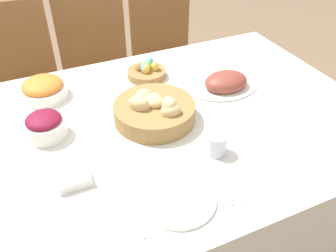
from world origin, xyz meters
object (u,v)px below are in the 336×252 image
at_px(chair_far_center, 98,71).
at_px(drinking_cup, 216,144).
at_px(chair_far_right, 167,56).
at_px(bread_basket, 154,110).
at_px(spoon, 226,183).
at_px(butter_dish, 74,181).
at_px(beet_salad_bowl, 45,126).
at_px(carrot_bowl, 43,89).
at_px(knife, 218,186).
at_px(fork, 135,215).
at_px(chair_far_left, 22,86).
at_px(ham_platter, 226,83).
at_px(egg_basket, 147,71).
at_px(dinner_plate, 179,199).

distance_m(chair_far_center, drinking_cup, 1.24).
height_order(chair_far_right, bread_basket, chair_far_right).
bearing_deg(spoon, butter_dish, 154.71).
height_order(bread_basket, butter_dish, bread_basket).
bearing_deg(beet_salad_bowl, carrot_bowl, 82.85).
bearing_deg(chair_far_center, beet_salad_bowl, -109.67).
relative_size(knife, drinking_cup, 2.17).
distance_m(chair_far_right, beet_salad_bowl, 1.26).
bearing_deg(drinking_cup, knife, -117.15).
xyz_separation_m(bread_basket, knife, (0.05, -0.41, -0.04)).
bearing_deg(fork, bread_basket, 61.98).
xyz_separation_m(fork, butter_dish, (-0.13, 0.20, 0.01)).
relative_size(carrot_bowl, spoon, 1.18).
height_order(beet_salad_bowl, knife, beet_salad_bowl).
distance_m(drinking_cup, butter_dish, 0.49).
relative_size(beet_salad_bowl, spoon, 0.89).
relative_size(chair_far_left, spoon, 5.69).
height_order(bread_basket, ham_platter, bread_basket).
height_order(chair_far_left, bread_basket, chair_far_left).
bearing_deg(drinking_cup, chair_far_center, 95.81).
distance_m(egg_basket, knife, 0.74).
bearing_deg(dinner_plate, carrot_bowl, 109.95).
bearing_deg(carrot_bowl, drinking_cup, -51.56).
bearing_deg(beet_salad_bowl, drinking_cup, -33.04).
xyz_separation_m(knife, spoon, (0.03, 0.00, 0.00)).
distance_m(beet_salad_bowl, butter_dish, 0.29).
bearing_deg(chair_far_left, egg_basket, -40.73).
height_order(chair_far_center, ham_platter, chair_far_center).
distance_m(bread_basket, drinking_cup, 0.29).
height_order(chair_far_right, beet_salad_bowl, chair_far_right).
xyz_separation_m(chair_far_left, dinner_plate, (0.37, -1.34, 0.25)).
height_order(bread_basket, drinking_cup, bread_basket).
xyz_separation_m(chair_far_center, ham_platter, (0.38, -0.84, 0.27)).
xyz_separation_m(ham_platter, drinking_cup, (-0.26, -0.36, 0.01)).
distance_m(ham_platter, butter_dish, 0.81).
bearing_deg(bread_basket, chair_far_center, 89.97).
relative_size(bread_basket, dinner_plate, 1.38).
bearing_deg(egg_basket, carrot_bowl, 177.40).
distance_m(chair_far_left, egg_basket, 0.86).
height_order(chair_far_right, spoon, chair_far_right).
bearing_deg(spoon, chair_far_left, 110.31).
bearing_deg(beet_salad_bowl, ham_platter, 0.97).
relative_size(chair_far_center, bread_basket, 3.05).
bearing_deg(bread_basket, beet_salad_bowl, 169.47).
distance_m(chair_far_left, spoon, 1.47).
relative_size(ham_platter, spoon, 1.79).
bearing_deg(drinking_cup, chair_far_right, 73.50).
height_order(beet_salad_bowl, dinner_plate, beet_salad_bowl).
bearing_deg(ham_platter, spoon, -121.30).
relative_size(egg_basket, butter_dish, 1.72).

